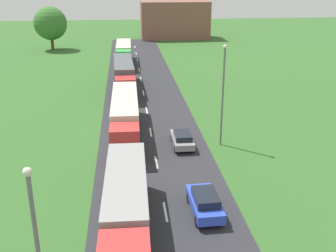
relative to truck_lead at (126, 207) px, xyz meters
name	(u,v)px	position (x,y,z in m)	size (l,w,h in m)	color
road	(157,168)	(2.57, 8.93, -2.04)	(10.00, 140.00, 0.06)	#2B2B30
lane_marking_centre	(160,185)	(2.57, 6.08, -2.01)	(0.16, 124.28, 0.01)	white
truck_lead	(126,207)	(0.00, 0.00, 0.00)	(2.76, 12.74, 3.46)	red
truck_second	(125,115)	(0.08, 16.65, 0.05)	(2.65, 14.43, 3.57)	red
truck_third	(124,74)	(0.08, 33.41, 0.13)	(2.81, 14.27, 3.77)	red
truck_fourth	(124,53)	(0.14, 50.03, 0.04)	(2.65, 13.17, 3.52)	green
car_second	(205,202)	(5.14, 2.01, -1.21)	(1.91, 4.29, 1.53)	blue
car_third	(182,139)	(5.22, 13.21, -1.29)	(1.81, 4.10, 1.34)	gray
lamppost_second	(223,91)	(8.84, 13.34, 3.05)	(0.36, 0.36, 9.27)	slate
tree_birch	(50,23)	(-14.60, 66.64, 3.30)	(6.72, 6.72, 8.74)	#513823
distant_building	(175,20)	(12.71, 79.90, 2.31)	(16.30, 8.01, 8.76)	brown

